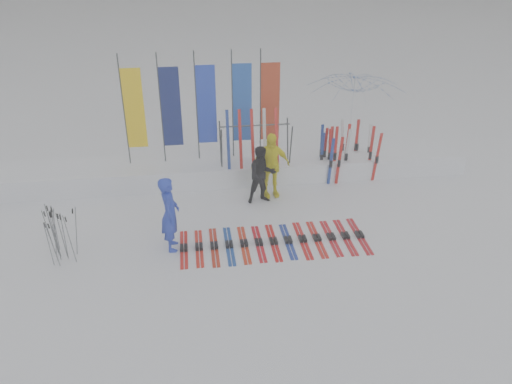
{
  "coord_description": "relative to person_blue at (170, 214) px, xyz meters",
  "views": [
    {
      "loc": [
        -1.29,
        -9.16,
        6.61
      ],
      "look_at": [
        0.2,
        1.6,
        1.0
      ],
      "focal_mm": 35.0,
      "sensor_mm": 36.0,
      "label": 1
    }
  ],
  "objects": [
    {
      "name": "ski_rack",
      "position": [
        2.43,
        3.25,
        0.47
      ],
      "size": [
        2.04,
        0.8,
        1.23
      ],
      "color": "#383A3F",
      "rests_on": "ground"
    },
    {
      "name": "person_yellow",
      "position": [
        2.72,
        2.32,
        0.02
      ],
      "size": [
        1.14,
        0.59,
        1.87
      ],
      "primitive_type": "imported",
      "rotation": [
        0.0,
        0.0,
        0.12
      ],
      "color": "#F8F010",
      "rests_on": "ground"
    },
    {
      "name": "pole_cluster",
      "position": [
        -2.53,
        -0.04,
        -0.32
      ],
      "size": [
        0.74,
        0.86,
        1.25
      ],
      "color": "#595B60",
      "rests_on": "ground"
    },
    {
      "name": "snow_bank",
      "position": [
        1.89,
        3.65,
        -0.62
      ],
      "size": [
        14.0,
        1.6,
        0.6
      ],
      "primitive_type": "cube",
      "color": "white",
      "rests_on": "ground"
    },
    {
      "name": "ski_row",
      "position": [
        2.42,
        -0.13,
        -0.88
      ],
      "size": [
        4.46,
        1.67,
        0.07
      ],
      "color": "red",
      "rests_on": "ground"
    },
    {
      "name": "person_blue",
      "position": [
        0.0,
        0.0,
        0.0
      ],
      "size": [
        0.45,
        0.68,
        1.83
      ],
      "primitive_type": "imported",
      "rotation": [
        0.0,
        0.0,
        1.59
      ],
      "color": "#1F34B8",
      "rests_on": "ground"
    },
    {
      "name": "feather_flags",
      "position": [
        1.03,
        3.85,
        1.33
      ],
      "size": [
        4.48,
        0.17,
        3.2
      ],
      "color": "#383A3F",
      "rests_on": "ground"
    },
    {
      "name": "ground",
      "position": [
        1.89,
        -0.95,
        -0.92
      ],
      "size": [
        120.0,
        120.0,
        0.0
      ],
      "primitive_type": "plane",
      "color": "white",
      "rests_on": "ground"
    },
    {
      "name": "upright_skis",
      "position": [
        5.12,
        3.29,
        -0.12
      ],
      "size": [
        1.69,
        1.14,
        1.67
      ],
      "color": "red",
      "rests_on": "ground"
    },
    {
      "name": "person_black",
      "position": [
        2.43,
        1.98,
        -0.1
      ],
      "size": [
        0.88,
        0.73,
        1.63
      ],
      "primitive_type": "imported",
      "rotation": [
        0.0,
        0.0,
        0.15
      ],
      "color": "black",
      "rests_on": "ground"
    },
    {
      "name": "tent_canopy",
      "position": [
        5.86,
        4.89,
        0.48
      ],
      "size": [
        3.11,
        3.17,
        2.79
      ],
      "primitive_type": "imported",
      "rotation": [
        0.0,
        0.0,
        -0.02
      ],
      "color": "white",
      "rests_on": "ground"
    }
  ]
}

